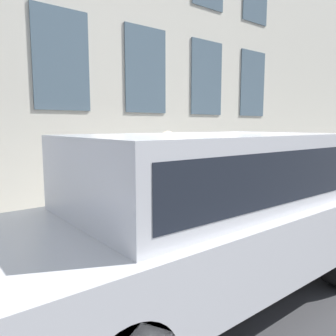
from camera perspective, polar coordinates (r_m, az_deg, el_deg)
ground_plane at (r=5.70m, az=4.07°, el=-13.21°), size 80.00×80.00×0.00m
sidewalk at (r=6.72m, az=-4.16°, el=-9.29°), size 2.80×60.00×0.16m
building_facade at (r=8.15m, az=-11.30°, el=24.89°), size 0.33×40.00×8.94m
fire_hydrant at (r=5.69m, az=0.04°, el=-7.64°), size 0.30×0.42×0.73m
person at (r=6.30m, az=-0.03°, el=0.12°), size 0.42×0.28×1.75m
parked_truck_silver_near at (r=3.80m, az=6.70°, el=-6.43°), size 2.02×5.16×1.91m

